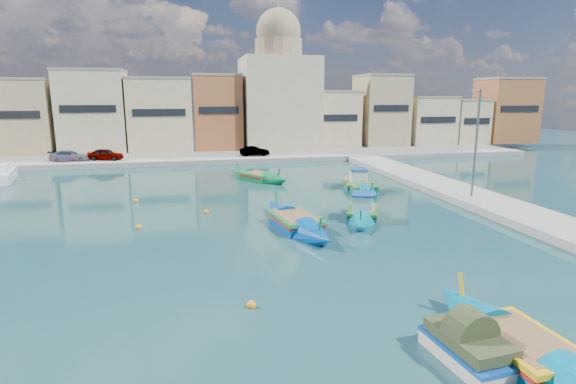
{
  "coord_description": "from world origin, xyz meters",
  "views": [
    {
      "loc": [
        -2.02,
        -21.99,
        7.53
      ],
      "look_at": [
        4.0,
        6.0,
        1.4
      ],
      "focal_mm": 28.0,
      "sensor_mm": 36.0,
      "label": 1
    }
  ],
  "objects_px": {
    "tender_near": "(468,348)",
    "luzzu_green": "(258,177)",
    "luzzu_turquoise_cabin": "(363,213)",
    "luzzu_cyan_south": "(521,351)",
    "church_block": "(279,90)",
    "quay_street_lamp": "(475,143)",
    "yacht_north": "(2,174)",
    "luzzu_cyan_mid": "(360,189)",
    "luzzu_blue_south": "(296,223)",
    "luzzu_blue_cabin": "(357,185)"
  },
  "relations": [
    {
      "from": "luzzu_cyan_south",
      "to": "yacht_north",
      "type": "distance_m",
      "value": 44.74
    },
    {
      "from": "luzzu_green",
      "to": "luzzu_blue_cabin",
      "type": "bearing_deg",
      "value": -36.36
    },
    {
      "from": "luzzu_turquoise_cabin",
      "to": "luzzu_green",
      "type": "xyz_separation_m",
      "value": [
        -4.61,
        14.19,
        -0.05
      ]
    },
    {
      "from": "yacht_north",
      "to": "church_block",
      "type": "bearing_deg",
      "value": 28.34
    },
    {
      "from": "luzzu_cyan_mid",
      "to": "luzzu_blue_south",
      "type": "distance_m",
      "value": 11.48
    },
    {
      "from": "quay_street_lamp",
      "to": "luzzu_blue_cabin",
      "type": "xyz_separation_m",
      "value": [
        -6.18,
        6.46,
        -4.01
      ]
    },
    {
      "from": "luzzu_blue_south",
      "to": "yacht_north",
      "type": "distance_m",
      "value": 31.65
    },
    {
      "from": "luzzu_green",
      "to": "yacht_north",
      "type": "distance_m",
      "value": 24.0
    },
    {
      "from": "church_block",
      "to": "luzzu_cyan_south",
      "type": "bearing_deg",
      "value": -93.2
    },
    {
      "from": "luzzu_cyan_mid",
      "to": "tender_near",
      "type": "distance_m",
      "value": 23.66
    },
    {
      "from": "luzzu_turquoise_cabin",
      "to": "church_block",
      "type": "bearing_deg",
      "value": 87.4
    },
    {
      "from": "luzzu_cyan_south",
      "to": "yacht_north",
      "type": "relative_size",
      "value": 0.81
    },
    {
      "from": "luzzu_cyan_south",
      "to": "luzzu_blue_south",
      "type": "bearing_deg",
      "value": 103.23
    },
    {
      "from": "church_block",
      "to": "quay_street_lamp",
      "type": "xyz_separation_m",
      "value": [
        7.44,
        -34.0,
        -4.07
      ]
    },
    {
      "from": "luzzu_blue_cabin",
      "to": "luzzu_cyan_south",
      "type": "xyz_separation_m",
      "value": [
        -4.16,
        -24.35,
        -0.05
      ]
    },
    {
      "from": "luzzu_blue_south",
      "to": "luzzu_cyan_south",
      "type": "xyz_separation_m",
      "value": [
        3.39,
        -14.44,
        -0.01
      ]
    },
    {
      "from": "luzzu_blue_cabin",
      "to": "tender_near",
      "type": "distance_m",
      "value": 24.78
    },
    {
      "from": "luzzu_blue_cabin",
      "to": "luzzu_green",
      "type": "height_order",
      "value": "luzzu_blue_cabin"
    },
    {
      "from": "luzzu_turquoise_cabin",
      "to": "luzzu_cyan_mid",
      "type": "distance_m",
      "value": 8.02
    },
    {
      "from": "yacht_north",
      "to": "luzzu_blue_cabin",
      "type": "bearing_deg",
      "value": -20.75
    },
    {
      "from": "luzzu_blue_cabin",
      "to": "luzzu_green",
      "type": "xyz_separation_m",
      "value": [
        -7.52,
        5.54,
        -0.06
      ]
    },
    {
      "from": "church_block",
      "to": "yacht_north",
      "type": "distance_m",
      "value": 34.42
    },
    {
      "from": "luzzu_turquoise_cabin",
      "to": "luzzu_green",
      "type": "height_order",
      "value": "luzzu_turquoise_cabin"
    },
    {
      "from": "luzzu_blue_south",
      "to": "yacht_north",
      "type": "relative_size",
      "value": 0.94
    },
    {
      "from": "luzzu_cyan_mid",
      "to": "yacht_north",
      "type": "relative_size",
      "value": 0.77
    },
    {
      "from": "church_block",
      "to": "luzzu_turquoise_cabin",
      "type": "height_order",
      "value": "church_block"
    },
    {
      "from": "luzzu_blue_south",
      "to": "tender_near",
      "type": "distance_m",
      "value": 14.32
    },
    {
      "from": "church_block",
      "to": "luzzu_green",
      "type": "relative_size",
      "value": 2.52
    },
    {
      "from": "luzzu_cyan_south",
      "to": "tender_near",
      "type": "relative_size",
      "value": 2.81
    },
    {
      "from": "tender_near",
      "to": "luzzu_turquoise_cabin",
      "type": "bearing_deg",
      "value": 79.63
    },
    {
      "from": "luzzu_blue_cabin",
      "to": "luzzu_blue_south",
      "type": "xyz_separation_m",
      "value": [
        -7.55,
        -9.91,
        -0.04
      ]
    },
    {
      "from": "luzzu_turquoise_cabin",
      "to": "luzzu_cyan_south",
      "type": "height_order",
      "value": "luzzu_turquoise_cabin"
    },
    {
      "from": "luzzu_blue_cabin",
      "to": "yacht_north",
      "type": "bearing_deg",
      "value": 159.25
    },
    {
      "from": "luzzu_cyan_south",
      "to": "luzzu_cyan_mid",
      "type": "bearing_deg",
      "value": 80.26
    },
    {
      "from": "church_block",
      "to": "yacht_north",
      "type": "relative_size",
      "value": 1.86
    },
    {
      "from": "luzzu_turquoise_cabin",
      "to": "luzzu_blue_south",
      "type": "xyz_separation_m",
      "value": [
        -4.65,
        -1.25,
        -0.03
      ]
    },
    {
      "from": "luzzu_cyan_south",
      "to": "tender_near",
      "type": "height_order",
      "value": "luzzu_cyan_south"
    },
    {
      "from": "luzzu_cyan_south",
      "to": "church_block",
      "type": "bearing_deg",
      "value": 86.8
    },
    {
      "from": "luzzu_green",
      "to": "luzzu_cyan_south",
      "type": "bearing_deg",
      "value": -83.58
    },
    {
      "from": "quay_street_lamp",
      "to": "luzzu_green",
      "type": "bearing_deg",
      "value": 138.8
    },
    {
      "from": "luzzu_turquoise_cabin",
      "to": "luzzu_blue_cabin",
      "type": "relative_size",
      "value": 1.04
    },
    {
      "from": "luzzu_green",
      "to": "luzzu_cyan_south",
      "type": "distance_m",
      "value": 30.08
    },
    {
      "from": "luzzu_cyan_mid",
      "to": "tender_near",
      "type": "height_order",
      "value": "luzzu_cyan_mid"
    },
    {
      "from": "church_block",
      "to": "yacht_north",
      "type": "bearing_deg",
      "value": -151.66
    },
    {
      "from": "luzzu_turquoise_cabin",
      "to": "tender_near",
      "type": "bearing_deg",
      "value": -100.37
    },
    {
      "from": "luzzu_blue_cabin",
      "to": "tender_near",
      "type": "height_order",
      "value": "luzzu_blue_cabin"
    },
    {
      "from": "church_block",
      "to": "luzzu_turquoise_cabin",
      "type": "distance_m",
      "value": 37.13
    },
    {
      "from": "quay_street_lamp",
      "to": "luzzu_cyan_south",
      "type": "xyz_separation_m",
      "value": [
        -10.34,
        -17.89,
        -4.06
      ]
    },
    {
      "from": "tender_near",
      "to": "luzzu_green",
      "type": "bearing_deg",
      "value": 93.44
    },
    {
      "from": "luzzu_green",
      "to": "luzzu_cyan_south",
      "type": "height_order",
      "value": "luzzu_cyan_south"
    }
  ]
}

